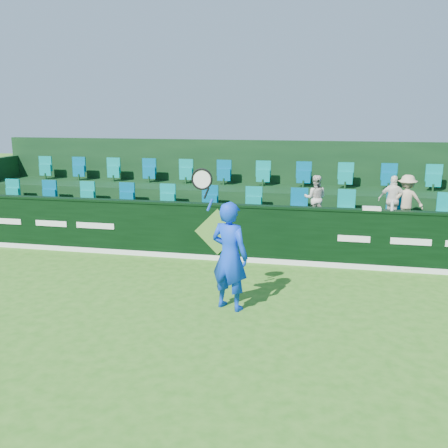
% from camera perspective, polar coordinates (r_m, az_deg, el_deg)
% --- Properties ---
extents(ground, '(60.00, 60.00, 0.00)m').
position_cam_1_polar(ground, '(8.35, -6.75, -11.82)').
color(ground, '#2C6A19').
rests_on(ground, ground).
extents(sponsor_hoarding, '(16.00, 0.25, 1.35)m').
position_cam_1_polar(sponsor_hoarding, '(11.79, -0.62, -0.90)').
color(sponsor_hoarding, black).
rests_on(sponsor_hoarding, ground).
extents(stand_tier_front, '(16.00, 2.00, 0.80)m').
position_cam_1_polar(stand_tier_front, '(12.90, 0.44, -0.95)').
color(stand_tier_front, black).
rests_on(stand_tier_front, ground).
extents(stand_tier_back, '(16.00, 1.80, 1.30)m').
position_cam_1_polar(stand_tier_back, '(14.67, 1.94, 1.72)').
color(stand_tier_back, black).
rests_on(stand_tier_back, ground).
extents(stand_rear, '(16.00, 4.10, 2.60)m').
position_cam_1_polar(stand_rear, '(15.00, 2.25, 4.17)').
color(stand_rear, black).
rests_on(stand_rear, ground).
extents(seat_row_front, '(13.50, 0.50, 0.60)m').
position_cam_1_polar(seat_row_front, '(13.13, 0.80, 2.42)').
color(seat_row_front, '#06847F').
rests_on(seat_row_front, stand_tier_front).
extents(seat_row_back, '(13.50, 0.50, 0.60)m').
position_cam_1_polar(seat_row_back, '(14.81, 2.17, 5.55)').
color(seat_row_back, '#06847F').
rests_on(seat_row_back, stand_tier_back).
extents(tennis_player, '(1.13, 0.69, 2.58)m').
position_cam_1_polar(tennis_player, '(8.79, 0.62, -3.60)').
color(tennis_player, blue).
rests_on(tennis_player, ground).
extents(spectator_left, '(0.56, 0.44, 1.14)m').
position_cam_1_polar(spectator_left, '(12.48, 10.38, 2.92)').
color(spectator_left, beige).
rests_on(spectator_left, stand_tier_front).
extents(spectator_middle, '(0.74, 0.46, 1.18)m').
position_cam_1_polar(spectator_middle, '(12.56, 18.77, 2.59)').
color(spectator_middle, white).
rests_on(spectator_middle, stand_tier_front).
extents(spectator_right, '(0.79, 0.46, 1.20)m').
position_cam_1_polar(spectator_right, '(12.60, 20.13, 2.58)').
color(spectator_right, tan).
rests_on(spectator_right, stand_tier_front).
extents(towel, '(0.39, 0.25, 0.06)m').
position_cam_1_polar(towel, '(11.41, 16.52, 1.72)').
color(towel, white).
rests_on(towel, sponsor_hoarding).
extents(drinks_bottle, '(0.07, 0.07, 0.21)m').
position_cam_1_polar(drinks_bottle, '(11.44, 18.67, 1.98)').
color(drinks_bottle, silver).
rests_on(drinks_bottle, sponsor_hoarding).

